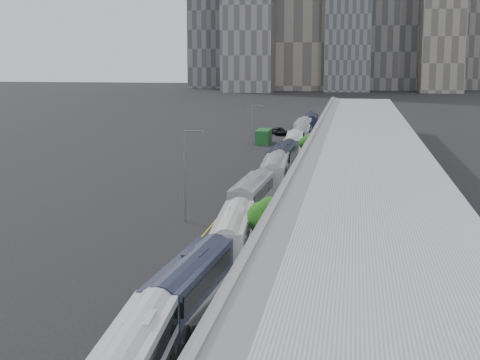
% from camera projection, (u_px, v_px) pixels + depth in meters
% --- Properties ---
extents(sidewalk, '(10.00, 170.00, 0.12)m').
position_uv_depth(sidewalk, '(327.00, 203.00, 80.48)').
color(sidewalk, gray).
rests_on(sidewalk, ground).
extents(lane_line, '(0.12, 160.00, 0.02)m').
position_uv_depth(lane_line, '(233.00, 200.00, 82.09)').
color(lane_line, gold).
rests_on(lane_line, ground).
extents(depot, '(12.45, 160.40, 7.20)m').
position_uv_depth(depot, '(365.00, 172.00, 79.30)').
color(depot, gray).
rests_on(depot, ground).
extents(bus_1, '(3.35, 12.64, 3.65)m').
position_uv_depth(bus_1, '(191.00, 290.00, 45.83)').
color(bus_1, '#161B33').
rests_on(bus_1, ground).
extents(bus_2, '(3.41, 12.62, 3.65)m').
position_uv_depth(bus_2, '(234.00, 238.00, 58.94)').
color(bus_2, silver).
rests_on(bus_2, ground).
extents(bus_3, '(3.11, 12.86, 3.73)m').
position_uv_depth(bus_3, '(252.00, 199.00, 74.84)').
color(bus_3, gray).
rests_on(bus_3, ground).
extents(bus_4, '(3.47, 13.83, 4.01)m').
position_uv_depth(bus_4, '(275.00, 175.00, 88.52)').
color(bus_4, '#909299').
rests_on(bus_4, ground).
extents(bus_5, '(3.26, 13.85, 4.02)m').
position_uv_depth(bus_5, '(283.00, 161.00, 100.38)').
color(bus_5, black).
rests_on(bus_5, ground).
extents(bus_6, '(3.42, 13.08, 3.78)m').
position_uv_depth(bus_6, '(294.00, 147.00, 117.13)').
color(bus_6, white).
rests_on(bus_6, ground).
extents(bus_7, '(3.03, 12.90, 3.75)m').
position_uv_depth(bus_7, '(302.00, 138.00, 129.83)').
color(bus_7, gray).
rests_on(bus_7, ground).
extents(bus_8, '(2.99, 13.48, 3.94)m').
position_uv_depth(bus_8, '(303.00, 131.00, 140.67)').
color(bus_8, '#9FA3A9').
rests_on(bus_8, ground).
extents(bus_9, '(3.39, 13.23, 3.83)m').
position_uv_depth(bus_9, '(311.00, 124.00, 155.10)').
color(bus_9, '#161931').
rests_on(bus_9, ground).
extents(tree_0, '(1.55, 1.55, 4.34)m').
position_uv_depth(tree_0, '(237.00, 304.00, 37.42)').
color(tree_0, black).
rests_on(tree_0, ground).
extents(tree_1, '(2.97, 2.97, 5.33)m').
position_uv_depth(tree_1, '(268.00, 214.00, 56.88)').
color(tree_1, black).
rests_on(tree_1, ground).
extents(tree_2, '(1.14, 1.14, 3.90)m').
position_uv_depth(tree_2, '(301.00, 177.00, 78.12)').
color(tree_2, black).
rests_on(tree_2, ground).
extents(tree_3, '(2.59, 2.59, 5.00)m').
position_uv_depth(tree_3, '(309.00, 143.00, 104.34)').
color(tree_3, black).
rests_on(tree_3, ground).
extents(tree_4, '(1.33, 1.33, 3.64)m').
position_uv_depth(tree_4, '(322.00, 131.00, 127.58)').
color(tree_4, black).
rests_on(tree_4, ground).
extents(street_lamp_near, '(2.04, 0.22, 8.98)m').
position_uv_depth(street_lamp_near, '(186.00, 169.00, 70.57)').
color(street_lamp_near, '#59595E').
rests_on(street_lamp_near, ground).
extents(street_lamp_far, '(2.04, 0.22, 8.11)m').
position_uv_depth(street_lamp_far, '(253.00, 126.00, 118.81)').
color(street_lamp_far, '#59595E').
rests_on(street_lamp_far, ground).
extents(shipping_container, '(2.40, 6.36, 2.57)m').
position_uv_depth(shipping_container, '(264.00, 137.00, 134.51)').
color(shipping_container, '#15461E').
rests_on(shipping_container, ground).
extents(suv, '(4.05, 5.83, 1.48)m').
position_uv_depth(suv, '(280.00, 131.00, 149.29)').
color(suv, black).
rests_on(suv, ground).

